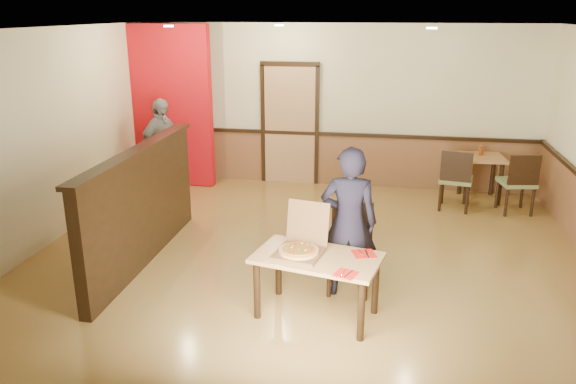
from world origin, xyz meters
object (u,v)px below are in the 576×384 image
Objects in this scene: main_table at (317,266)px; pizza_box at (300,248)px; diner_chair at (351,244)px; side_chair_right at (519,181)px; side_chair_left at (456,177)px; condiment at (481,150)px; side_table at (481,167)px; diner at (349,223)px; passerby at (162,147)px.

main_table is 0.25m from pizza_box.
side_chair_right is at bearing 51.93° from diner_chair.
side_chair_left is (1.42, 2.87, 0.00)m from diner_chair.
side_chair_right is (2.35, 2.87, -0.00)m from diner_chair.
side_chair_right reaches higher than main_table.
side_chair_right is 0.88m from condiment.
side_table is at bearing -116.91° from side_chair_left.
diner is (-2.37, -3.02, 0.31)m from side_chair_right.
side_chair_right is at bearing 62.87° from pizza_box.
main_table is at bearing 73.98° from side_chair_left.
side_table is at bearing -59.15° from passerby.
diner is at bearing -117.03° from condiment.
diner reaches higher than pizza_box.
pizza_box is (-0.45, -0.49, -0.11)m from diner.
condiment is (1.89, 3.69, -0.02)m from diner.
main_table is at bearing -0.48° from pizza_box.
condiment reaches higher than side_table.
side_chair_left reaches higher than condiment.
side_chair_right is 5.83× the size of condiment.
main_table is 0.66m from diner.
condiment is (-0.48, 0.67, 0.29)m from side_chair_right.
side_table is (1.89, 3.49, 0.03)m from diner_chair.
diner_chair is at bearing 79.41° from main_table.
side_table is (2.17, 4.17, 0.00)m from main_table.
side_chair_left is (1.71, 3.55, -0.03)m from main_table.
passerby is at bearing -172.94° from condiment.
passerby is (-5.72, 0.03, 0.28)m from side_chair_right.
side_table is 4.76m from pizza_box.
pizza_box reaches higher than main_table.
side_table reaches higher than main_table.
side_chair_right is at bearing -53.28° from side_table.
condiment is (-0.02, 0.05, 0.26)m from side_table.
pizza_box is 3.68× the size of condiment.
pizza_box is at bearing -179.73° from main_table.
side_chair_right is at bearing 65.72° from main_table.
diner_chair is 3.71m from side_chair_right.
diner_chair is at bearing 40.26° from side_chair_right.
diner is 1.03× the size of passerby.
diner is (-1.44, -3.02, 0.30)m from side_chair_left.
pizza_box is at bearing 71.45° from side_chair_left.
pizza_box is (-0.18, 0.04, 0.17)m from main_table.
diner_chair and side_chair_left have the same top height.
side_chair_left is 4.81m from passerby.
side_chair_right is 0.58× the size of diner.
passerby is 5.28m from condiment.
main_table is 1.85× the size of side_table.
main_table is 4.73m from passerby.
main_table is at bearing -117.02° from condiment.
side_chair_left is 3.36m from diner.
passerby reaches higher than side_table.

